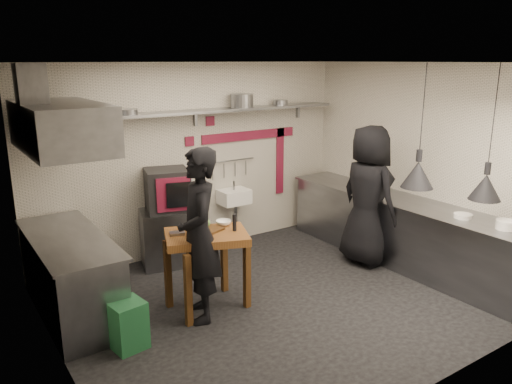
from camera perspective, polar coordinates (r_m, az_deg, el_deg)
floor at (r=6.22m, az=2.65°, el=-12.18°), size 5.00×5.00×0.00m
ceiling at (r=5.54m, az=3.00°, el=14.56°), size 5.00×5.00×0.00m
wall_back at (r=7.47m, az=-6.91°, el=3.74°), size 5.00×0.04×2.80m
wall_front at (r=4.31m, az=19.87°, el=-5.41°), size 5.00×0.04×2.80m
wall_left at (r=4.72m, az=-22.30°, el=-3.89°), size 0.04×4.20×2.80m
wall_right at (r=7.46m, az=18.39°, el=3.08°), size 0.04×4.20×2.80m
red_band_horiz at (r=7.87m, az=-0.73°, el=6.49°), size 1.70×0.02×0.14m
red_band_vert at (r=8.30m, az=2.75°, el=3.54°), size 0.14×0.02×1.10m
red_tile_a at (r=7.48m, az=-5.26°, el=8.07°), size 0.14×0.02×0.14m
red_tile_b at (r=7.36m, az=-7.60°, el=5.76°), size 0.14×0.02×0.14m
back_shelf at (r=7.20m, az=-6.43°, el=9.14°), size 4.60×0.34×0.04m
shelf_bracket_left at (r=6.70m, az=-21.64°, el=6.91°), size 0.04×0.06×0.24m
shelf_bracket_mid at (r=7.35m, az=-6.96°, el=8.45°), size 0.04×0.06×0.24m
shelf_bracket_right at (r=8.38m, az=4.80°, el=9.29°), size 0.04×0.06×0.24m
pan_far_left at (r=6.63m, az=-18.40°, el=8.55°), size 0.37×0.37×0.09m
pan_mid_left at (r=6.78m, az=-14.42°, el=8.88°), size 0.32×0.32×0.07m
stock_pot at (r=7.55m, az=-1.63°, el=10.40°), size 0.42×0.42×0.20m
pan_right at (r=7.96m, az=2.82°, el=10.19°), size 0.24×0.24×0.08m
oven_stand at (r=7.20m, az=-10.32°, el=-5.10°), size 0.79×0.75×0.80m
combi_oven at (r=6.99m, az=-10.10°, el=0.25°), size 0.69×0.66×0.58m
oven_door at (r=6.73m, az=-9.40°, el=-0.30°), size 0.44×0.14×0.46m
oven_glass at (r=6.71m, az=-8.83°, el=-0.33°), size 0.32×0.10×0.34m
hand_sink at (r=7.72m, az=-2.53°, el=-0.53°), size 0.46×0.34×0.22m
sink_tap at (r=7.67m, az=-2.54°, el=0.77°), size 0.03×0.03×0.14m
sink_drain at (r=7.81m, az=-2.34°, el=-3.71°), size 0.06×0.06×0.66m
utensil_rail at (r=7.71m, az=-3.12°, el=3.57°), size 0.90×0.02×0.02m
counter_right at (r=7.44m, az=16.13°, el=-4.38°), size 0.70×3.80×0.90m
counter_right_top at (r=7.30m, az=16.39°, el=-0.93°), size 0.76×3.90×0.03m
plate_stack at (r=6.45m, az=26.63°, el=-3.36°), size 0.28×0.28×0.11m
small_bowl_right at (r=6.70m, az=22.59°, el=-2.54°), size 0.26×0.26×0.05m
counter_left at (r=6.09m, az=-20.33°, el=-9.12°), size 0.70×1.90×0.90m
counter_left_top at (r=5.92m, az=-20.73°, el=-4.99°), size 0.76×2.00×0.03m
extractor_hood at (r=5.65m, az=-21.39°, el=6.96°), size 0.78×1.60×0.50m
hood_duct at (r=5.57m, az=-24.31°, el=10.72°), size 0.28×0.28×0.50m
green_bin at (r=5.34m, az=-14.45°, el=-14.50°), size 0.36×0.36×0.50m
prep_table at (r=5.89m, az=-5.58°, el=-8.92°), size 1.09×0.92×0.92m
cutting_board at (r=5.77m, az=-5.38°, el=-4.37°), size 0.37×0.32×0.02m
pepper_mill at (r=5.74m, az=-2.47°, el=-3.51°), size 0.05×0.05×0.20m
lemon_a at (r=5.54m, az=-6.60°, el=-4.94°), size 0.09×0.09×0.07m
lemon_b at (r=5.50m, az=-5.50°, el=-5.07°), size 0.09×0.09×0.08m
veg_ball at (r=5.90m, az=-5.75°, el=-3.55°), size 0.13×0.13×0.11m
steel_tray at (r=5.71m, az=-9.01°, el=-4.68°), size 0.20×0.16×0.03m
bowl at (r=5.97m, az=-3.74°, el=-3.53°), size 0.23×0.23×0.06m
heat_lamp_near at (r=6.07m, az=18.41°, el=7.05°), size 0.38×0.38×1.44m
heat_lamp_far at (r=6.23m, az=25.36°, el=6.05°), size 0.43×0.43×1.55m
chef_left at (r=5.49m, az=-6.52°, el=-4.98°), size 0.68×0.83×1.95m
chef_right at (r=7.15m, az=12.68°, el=-0.42°), size 0.67×0.99×1.98m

